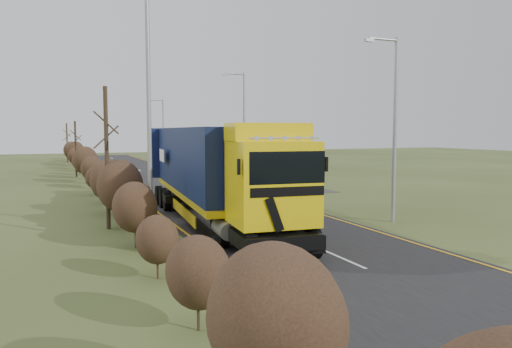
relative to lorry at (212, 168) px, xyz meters
The scene contains 14 objects.
ground 4.75m from the lorry, 60.15° to the right, with size 160.00×160.00×0.00m, color #37411B.
road 7.26m from the lorry, 72.90° to the left, with size 8.00×120.00×0.02m, color black.
layby 18.74m from the lorry, 62.75° to the left, with size 6.00×18.00×0.02m, color #2E2B29.
lane_markings 6.98m from the lorry, 72.11° to the left, with size 7.52×116.00×0.01m.
hedgerow 6.01m from the lorry, 132.19° to the left, with size 2.24×102.04×6.05m.
lorry is the anchor object (origin of this frame).
car_red_hatchback 18.61m from the lorry, 60.62° to the left, with size 1.79×4.44×1.51m, color #AF0813.
car_blue_sedan 21.69m from the lorry, 61.93° to the left, with size 1.65×4.74×1.56m, color #0A1337.
streetlight_near 8.45m from the lorry, 19.96° to the right, with size 1.78×0.18×8.36m.
streetlight_mid 17.33m from the lorry, 64.28° to the left, with size 1.86×0.18×8.73m.
streetlight_far 41.61m from the lorry, 80.99° to the left, with size 1.73×0.18×8.06m.
left_pole 5.68m from the lorry, 133.94° to the right, with size 0.16×0.16×10.55m, color gray.
speed_sign 11.51m from the lorry, 48.43° to the left, with size 0.58×0.10×2.11m.
warning_board 19.97m from the lorry, 66.96° to the left, with size 0.79×0.11×2.07m.
Camera 1 is at (-8.76, -17.86, 4.20)m, focal length 35.00 mm.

